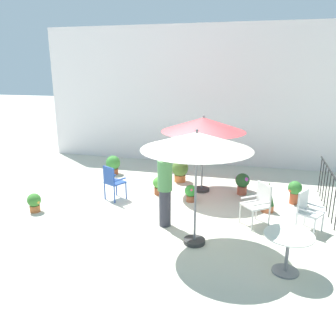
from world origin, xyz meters
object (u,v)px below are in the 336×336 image
at_px(potted_plant_7, 180,170).
at_px(standing_person, 165,188).
at_px(patio_chair_0, 307,209).
at_px(patio_chair_2, 259,201).
at_px(potted_plant_2, 34,202).
at_px(patio_chair_1, 113,180).
at_px(potted_plant_4, 191,192).
at_px(potted_plant_6, 268,197).
at_px(cafe_table_0, 288,246).
at_px(patio_umbrella_0, 203,125).
at_px(potted_plant_5, 242,182).
at_px(potted_plant_0, 295,190).
at_px(patio_umbrella_1, 197,142).
at_px(potted_plant_1, 113,164).
at_px(potted_plant_3, 159,185).

distance_m(potted_plant_7, standing_person, 3.16).
bearing_deg(patio_chair_0, potted_plant_7, 143.08).
height_order(patio_chair_0, patio_chair_2, patio_chair_2).
bearing_deg(potted_plant_2, patio_chair_2, 7.41).
height_order(patio_chair_1, potted_plant_4, patio_chair_1).
height_order(potted_plant_6, potted_plant_7, potted_plant_6).
xyz_separation_m(potted_plant_7, standing_person, (0.37, -3.10, 0.52)).
bearing_deg(standing_person, cafe_table_0, -26.31).
xyz_separation_m(patio_umbrella_0, patio_chair_1, (-2.16, -1.31, -1.35)).
bearing_deg(patio_chair_0, potted_plant_2, -174.19).
bearing_deg(patio_umbrella_0, potted_plant_5, 0.87).
height_order(patio_chair_0, potted_plant_0, patio_chair_0).
distance_m(patio_chair_1, potted_plant_4, 2.08).
relative_size(patio_umbrella_0, potted_plant_6, 3.08).
xyz_separation_m(patio_umbrella_1, potted_plant_7, (-1.16, 3.73, -1.71)).
bearing_deg(potted_plant_1, potted_plant_0, -12.03).
height_order(patio_umbrella_1, cafe_table_0, patio_umbrella_1).
relative_size(cafe_table_0, potted_plant_3, 1.66).
bearing_deg(patio_umbrella_1, potted_plant_0, 52.61).
xyz_separation_m(patio_chair_1, potted_plant_5, (3.29, 1.32, -0.20)).
height_order(patio_umbrella_1, potted_plant_1, patio_umbrella_1).
relative_size(patio_umbrella_0, cafe_table_0, 2.78).
relative_size(patio_chair_2, standing_person, 0.55).
distance_m(patio_umbrella_1, potted_plant_1, 5.52).
bearing_deg(patio_umbrella_1, patio_chair_0, 28.11).
height_order(potted_plant_2, potted_plant_3, potted_plant_3).
height_order(potted_plant_0, potted_plant_3, potted_plant_0).
height_order(cafe_table_0, potted_plant_6, potted_plant_6).
xyz_separation_m(patio_umbrella_1, cafe_table_0, (1.72, -0.61, -1.57)).
height_order(patio_chair_0, potted_plant_2, patio_chair_0).
relative_size(patio_umbrella_1, potted_plant_2, 4.98).
xyz_separation_m(patio_umbrella_0, standing_person, (-0.41, -2.44, -1.00)).
xyz_separation_m(potted_plant_6, potted_plant_7, (-2.59, 1.69, 0.00)).
relative_size(patio_chair_1, potted_plant_5, 1.56).
height_order(cafe_table_0, potted_plant_7, cafe_table_0).
distance_m(potted_plant_4, standing_person, 1.71).
distance_m(patio_umbrella_1, potted_plant_0, 3.85).
relative_size(cafe_table_0, potted_plant_2, 1.78).
distance_m(patio_chair_1, potted_plant_3, 1.30).
bearing_deg(potted_plant_6, standing_person, -147.60).
xyz_separation_m(potted_plant_5, standing_person, (-1.54, -2.46, 0.55)).
xyz_separation_m(patio_chair_0, standing_person, (-3.01, -0.56, 0.39)).
height_order(potted_plant_1, potted_plant_6, potted_plant_6).
relative_size(patio_umbrella_1, potted_plant_7, 3.41).
distance_m(patio_chair_0, potted_plant_0, 1.57).
height_order(patio_chair_2, potted_plant_7, patio_chair_2).
bearing_deg(potted_plant_3, patio_umbrella_1, -59.17).
relative_size(potted_plant_5, standing_person, 0.35).
xyz_separation_m(patio_chair_2, potted_plant_4, (-1.72, 0.95, -0.30)).
distance_m(potted_plant_0, standing_person, 3.61).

